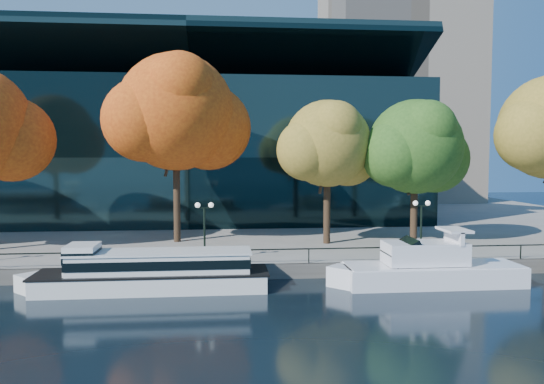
{
  "coord_description": "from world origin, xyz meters",
  "views": [
    {
      "loc": [
        -0.86,
        -31.54,
        8.24
      ],
      "look_at": [
        2.97,
        8.0,
        5.46
      ],
      "focal_mm": 35.0,
      "sensor_mm": 36.0,
      "label": 1
    }
  ],
  "objects": [
    {
      "name": "ground",
      "position": [
        0.0,
        0.0,
        0.0
      ],
      "size": [
        160.0,
        160.0,
        0.0
      ],
      "primitive_type": "plane",
      "color": "black",
      "rests_on": "ground"
    },
    {
      "name": "promenade",
      "position": [
        0.0,
        36.38,
        0.5
      ],
      "size": [
        90.0,
        67.08,
        1.0
      ],
      "color": "slate",
      "rests_on": "ground"
    },
    {
      "name": "railing",
      "position": [
        0.0,
        3.25,
        1.94
      ],
      "size": [
        88.2,
        0.08,
        0.99
      ],
      "color": "black",
      "rests_on": "promenade"
    },
    {
      "name": "convention_building",
      "position": [
        -4.0,
        31.79,
        8.51
      ],
      "size": [
        50.0,
        24.57,
        21.43
      ],
      "color": "black",
      "rests_on": "ground"
    },
    {
      "name": "office_tower",
      "position": [
        28.0,
        55.0,
        33.02
      ],
      "size": [
        22.5,
        22.5,
        65.9
      ],
      "color": "gray",
      "rests_on": "ground"
    },
    {
      "name": "tour_boat",
      "position": [
        -5.38,
        0.82,
        1.23
      ],
      "size": [
        15.27,
        3.41,
        2.9
      ],
      "color": "silver",
      "rests_on": "ground"
    },
    {
      "name": "cruiser_near",
      "position": [
        11.99,
        0.42,
        1.12
      ],
      "size": [
        12.41,
        3.2,
        3.6
      ],
      "color": "white",
      "rests_on": "ground"
    },
    {
      "name": "tree_2",
      "position": [
        -4.32,
        12.92,
        11.57
      ],
      "size": [
        12.1,
        9.92,
        15.62
      ],
      "color": "black",
      "rests_on": "promenade"
    },
    {
      "name": "tree_3",
      "position": [
        7.92,
        10.89,
        9.01
      ],
      "size": [
        8.82,
        7.23,
        11.69
      ],
      "color": "black",
      "rests_on": "promenade"
    },
    {
      "name": "tree_4",
      "position": [
        15.06,
        10.3,
        8.74
      ],
      "size": [
        9.6,
        7.87,
        11.75
      ],
      "color": "black",
      "rests_on": "promenade"
    },
    {
      "name": "lamp_1",
      "position": [
        -1.99,
        4.5,
        3.98
      ],
      "size": [
        1.26,
        0.36,
        4.03
      ],
      "color": "black",
      "rests_on": "promenade"
    },
    {
      "name": "lamp_2",
      "position": [
        13.26,
        4.5,
        3.98
      ],
      "size": [
        1.26,
        0.36,
        4.03
      ],
      "color": "black",
      "rests_on": "promenade"
    }
  ]
}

